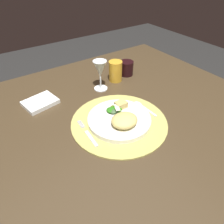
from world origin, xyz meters
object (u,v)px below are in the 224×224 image
Objects in this scene: dinner_plate at (119,119)px; fork at (88,134)px; napkin at (40,102)px; wine_glass at (100,70)px; dining_table at (120,129)px; dark_tumbler at (127,68)px; amber_tumbler at (115,71)px; spoon at (141,106)px.

dinner_plate is 1.59× the size of fork.
wine_glass reaches higher than napkin.
fork is at bearing -129.96° from wine_glass.
dark_tumbler is (0.21, 0.23, 0.16)m from dining_table.
dinner_plate is 1.70× the size of wine_glass.
wine_glass is 1.40× the size of amber_tumbler.
spoon is at bearing -37.77° from napkin.
fork is 0.30m from napkin.
dining_table is 0.30m from amber_tumbler.
napkin is 0.93× the size of wine_glass.
dining_table is 0.17m from dinner_plate.
fork is at bearing 178.60° from dinner_plate.
spoon is at bearing -115.34° from dark_tumbler.
dining_table is 8.34× the size of wine_glass.
napkin reaches higher than spoon.
dinner_plate reaches higher than napkin.
fork is 1.15× the size of napkin.
dark_tumbler is (0.48, 0.01, 0.03)m from napkin.
napkin is (-0.28, 0.22, 0.13)m from dining_table.
dinner_plate is at bearing -106.14° from wine_glass.
fork is 1.20× the size of spoon.
dark_tumbler is at bearing 0.72° from napkin.
spoon is at bearing -99.98° from amber_tumbler.
dark_tumbler is (0.13, 0.28, 0.03)m from spoon.
dark_tumbler reaches higher than dinner_plate.
amber_tumbler is 0.09m from dark_tumbler.
wine_glass reaches higher than fork.
napkin is at bearing 171.85° from wine_glass.
spoon is 0.89× the size of wine_glass.
spoon reaches higher than fork.
dining_table is at bearing 19.56° from fork.
fork is 2.06× the size of dark_tumbler.
wine_glass reaches higher than dinner_plate.
wine_glass reaches higher than dark_tumbler.
dinner_plate is 0.34m from amber_tumbler.
amber_tumbler is at bearing -1.72° from napkin.
wine_glass is 0.12m from amber_tumbler.
napkin is at bearing -179.28° from dark_tumbler.
amber_tumbler reaches higher than dark_tumbler.
napkin is 1.79× the size of dark_tumbler.
wine_glass is 0.21m from dark_tumbler.
fork is 0.34m from wine_glass.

